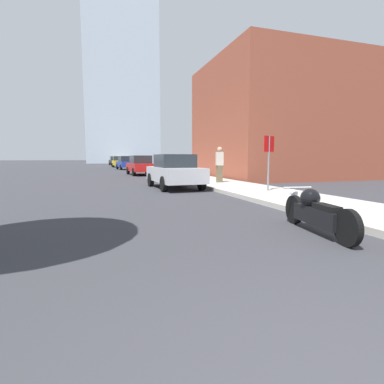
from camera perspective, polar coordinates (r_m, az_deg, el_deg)
The scene contains 11 objects.
sidewalk at distance 41.22m, azimuth -9.29°, elevation 4.58°, with size 2.83×240.00×0.15m.
brick_storefront at distance 23.70m, azimuth 18.00°, elevation 12.54°, with size 11.89×9.73×8.04m.
distant_tower at distance 94.13m, azimuth -13.81°, elevation 26.77°, with size 18.73×18.73×68.57m.
motorcycle at distance 6.08m, azimuth 22.45°, elevation -3.45°, with size 0.65×2.31×0.81m.
parked_car_silver at distance 13.88m, azimuth -3.36°, elevation 3.98°, with size 2.01×4.19×1.56m.
parked_car_red at distance 25.07m, azimuth -9.76°, elevation 5.04°, with size 2.04×4.47×1.59m.
parked_car_blue at distance 37.32m, azimuth -12.42°, elevation 5.46°, with size 2.24×4.16×1.63m.
parked_car_yellow at distance 47.73m, azimuth -13.81°, elevation 5.64°, with size 1.97×4.56×1.67m.
parked_car_black at distance 60.52m, azimuth -14.53°, elevation 5.78°, with size 2.13×3.99×1.72m.
stop_sign at distance 11.85m, azimuth 14.43°, elevation 7.13°, with size 0.57×0.26×2.08m.
pedestrian at distance 15.49m, azimuth 5.27°, elevation 5.34°, with size 0.36×0.25×1.81m.
Camera 1 is at (-1.17, -0.74, 1.40)m, focal length 28.00 mm.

